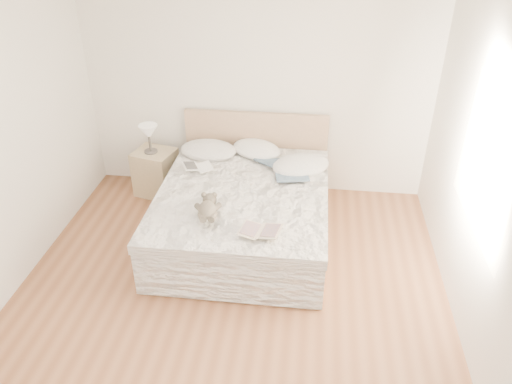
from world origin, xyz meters
TOP-DOWN VIEW (x-y plane):
  - floor at (0.00, 0.00)m, footprint 4.00×4.50m
  - wall_back at (0.00, 2.25)m, footprint 4.00×0.02m
  - wall_right at (2.00, 0.00)m, footprint 0.02×4.50m
  - window at (1.99, 0.30)m, footprint 0.02×1.30m
  - bed at (0.00, 1.19)m, footprint 1.72×2.14m
  - nightstand at (-1.19, 1.91)m, footprint 0.53×0.50m
  - table_lamp at (-1.22, 1.90)m, footprint 0.26×0.26m
  - pillow_left at (-0.52, 1.87)m, footprint 0.69×0.51m
  - pillow_middle at (0.03, 1.96)m, footprint 0.72×0.65m
  - pillow_right at (0.56, 1.63)m, footprint 0.79×0.71m
  - blouse at (0.45, 1.54)m, footprint 0.65×0.68m
  - photo_book at (-0.55, 1.48)m, footprint 0.39×0.34m
  - childrens_book at (0.26, 0.38)m, footprint 0.41×0.32m
  - teddy_bear at (-0.25, 0.54)m, footprint 0.27×0.34m

SIDE VIEW (x-z plane):
  - floor at x=0.00m, z-range 0.00..0.00m
  - nightstand at x=-1.19m, z-range 0.00..0.56m
  - bed at x=0.00m, z-range -0.19..0.81m
  - blouse at x=0.45m, z-range 0.62..0.64m
  - photo_book at x=-0.55m, z-range 0.62..0.64m
  - childrens_book at x=0.26m, z-range 0.62..0.64m
  - pillow_left at x=-0.52m, z-range 0.54..0.74m
  - pillow_middle at x=0.03m, z-range 0.55..0.73m
  - pillow_right at x=0.56m, z-range 0.54..0.74m
  - teddy_bear at x=-0.25m, z-range 0.57..0.73m
  - table_lamp at x=-1.22m, z-range 0.63..0.98m
  - wall_back at x=0.00m, z-range 0.00..2.70m
  - wall_right at x=2.00m, z-range 0.00..2.70m
  - window at x=1.99m, z-range 0.90..2.00m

